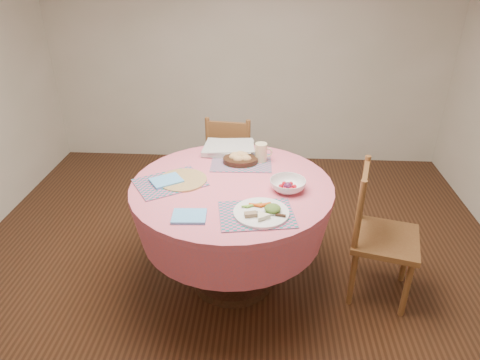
% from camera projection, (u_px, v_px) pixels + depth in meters
% --- Properties ---
extents(ground, '(4.00, 4.00, 0.00)m').
position_uv_depth(ground, '(233.00, 279.00, 2.96)').
color(ground, '#331C0F').
rests_on(ground, ground).
extents(room_envelope, '(4.01, 4.01, 2.71)m').
position_uv_depth(room_envelope, '(230.00, 16.00, 2.15)').
color(room_envelope, silver).
rests_on(room_envelope, ground).
extents(dining_table, '(1.24, 1.24, 0.75)m').
position_uv_depth(dining_table, '(232.00, 211.00, 2.70)').
color(dining_table, '#CF6080').
rests_on(dining_table, ground).
extents(chair_right, '(0.49, 0.50, 0.89)m').
position_uv_depth(chair_right, '(378.00, 232.00, 2.65)').
color(chair_right, brown).
rests_on(chair_right, ground).
extents(chair_back, '(0.44, 0.42, 0.86)m').
position_uv_depth(chair_back, '(231.00, 160.00, 3.60)').
color(chair_back, brown).
rests_on(chair_back, ground).
extents(placemat_front, '(0.44, 0.36, 0.01)m').
position_uv_depth(placemat_front, '(257.00, 214.00, 2.30)').
color(placemat_front, '#126766').
rests_on(placemat_front, dining_table).
extents(placemat_left, '(0.50, 0.47, 0.01)m').
position_uv_depth(placemat_left, '(170.00, 183.00, 2.62)').
color(placemat_left, '#126766').
rests_on(placemat_left, dining_table).
extents(placemat_back, '(0.41, 0.31, 0.01)m').
position_uv_depth(placemat_back, '(241.00, 162.00, 2.87)').
color(placemat_back, '#126766').
rests_on(placemat_back, dining_table).
extents(wicker_trivet, '(0.30, 0.30, 0.01)m').
position_uv_depth(wicker_trivet, '(183.00, 180.00, 2.64)').
color(wicker_trivet, brown).
rests_on(wicker_trivet, dining_table).
extents(napkin_near, '(0.19, 0.15, 0.01)m').
position_uv_depth(napkin_near, '(189.00, 216.00, 2.27)').
color(napkin_near, '#5BA9EB').
rests_on(napkin_near, dining_table).
extents(napkin_far, '(0.23, 0.22, 0.01)m').
position_uv_depth(napkin_far, '(166.00, 181.00, 2.61)').
color(napkin_far, '#5BA9EB').
rests_on(napkin_far, placemat_left).
extents(dinner_plate, '(0.30, 0.30, 0.05)m').
position_uv_depth(dinner_plate, '(262.00, 212.00, 2.29)').
color(dinner_plate, white).
rests_on(dinner_plate, placemat_front).
extents(bread_bowl, '(0.23, 0.23, 0.08)m').
position_uv_depth(bread_bowl, '(240.00, 158.00, 2.84)').
color(bread_bowl, black).
rests_on(bread_bowl, placemat_back).
extents(latte_mug, '(0.12, 0.08, 0.12)m').
position_uv_depth(latte_mug, '(261.00, 152.00, 2.85)').
color(latte_mug, beige).
rests_on(latte_mug, placemat_back).
extents(fruit_bowl, '(0.27, 0.27, 0.07)m').
position_uv_depth(fruit_bowl, '(288.00, 185.00, 2.52)').
color(fruit_bowl, white).
rests_on(fruit_bowl, dining_table).
extents(newspaper_stack, '(0.37, 0.29, 0.04)m').
position_uv_depth(newspaper_stack, '(229.00, 148.00, 3.02)').
color(newspaper_stack, silver).
rests_on(newspaper_stack, dining_table).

